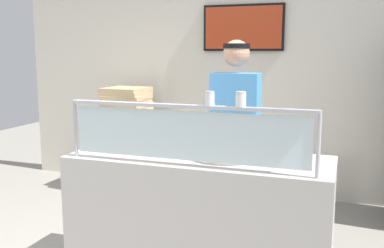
{
  "coord_description": "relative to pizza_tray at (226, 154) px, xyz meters",
  "views": [
    {
      "loc": [
        1.85,
        -2.48,
        1.67
      ],
      "look_at": [
        0.84,
        0.37,
        1.17
      ],
      "focal_mm": 41.19,
      "sensor_mm": 36.0,
      "label": 1
    }
  ],
  "objects": [
    {
      "name": "shop_rear_unit",
      "position": [
        -0.17,
        2.19,
        0.39
      ],
      "size": [
        6.21,
        0.13,
        2.7
      ],
      "color": "silver",
      "rests_on": "ground"
    },
    {
      "name": "pizza_server",
      "position": [
        -0.02,
        -0.02,
        0.02
      ],
      "size": [
        0.08,
        0.28,
        0.01
      ],
      "primitive_type": "cube",
      "rotation": [
        0.0,
        0.0,
        0.04
      ],
      "color": "#ADAFB7",
      "rests_on": "pizza_tray"
    },
    {
      "name": "parmesan_shaker",
      "position": [
        -0.01,
        -0.33,
        0.42
      ],
      "size": [
        0.06,
        0.06,
        0.09
      ],
      "color": "white",
      "rests_on": "sneeze_guard"
    },
    {
      "name": "worker_figure",
      "position": [
        -0.06,
        0.54,
        0.04
      ],
      "size": [
        0.41,
        0.5,
        1.76
      ],
      "color": "#23232D",
      "rests_on": "ground"
    },
    {
      "name": "prep_shelf",
      "position": [
        -1.67,
        1.7,
        -0.5
      ],
      "size": [
        0.7,
        0.55,
        0.94
      ],
      "primitive_type": "cube",
      "color": "#B7BABF",
      "rests_on": "ground"
    },
    {
      "name": "serving_counter",
      "position": [
        -0.17,
        -0.06,
        -0.49
      ],
      "size": [
        1.81,
        0.68,
        0.95
      ],
      "primitive_type": "cube",
      "color": "#BCB7B2",
      "rests_on": "ground"
    },
    {
      "name": "pizza_tray",
      "position": [
        0.0,
        0.0,
        0.0
      ],
      "size": [
        0.52,
        0.52,
        0.04
      ],
      "color": "#9EA0A8",
      "rests_on": "serving_counter"
    },
    {
      "name": "pizza_box_stack",
      "position": [
        -1.66,
        1.7,
        0.13
      ],
      "size": [
        0.5,
        0.49,
        0.31
      ],
      "color": "tan",
      "rests_on": "prep_shelf"
    },
    {
      "name": "sneeze_guard",
      "position": [
        -0.17,
        -0.33,
        0.24
      ],
      "size": [
        1.63,
        0.06,
        0.39
      ],
      "color": "#B2B5BC",
      "rests_on": "serving_counter"
    },
    {
      "name": "pepper_flake_shaker",
      "position": [
        0.18,
        -0.33,
        0.42
      ],
      "size": [
        0.06,
        0.06,
        0.09
      ],
      "color": "white",
      "rests_on": "sneeze_guard"
    },
    {
      "name": "ground_plane",
      "position": [
        -0.17,
        0.61,
        -0.97
      ],
      "size": [
        12.0,
        12.0,
        0.0
      ],
      "primitive_type": "plane",
      "color": "gray",
      "rests_on": "ground"
    }
  ]
}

